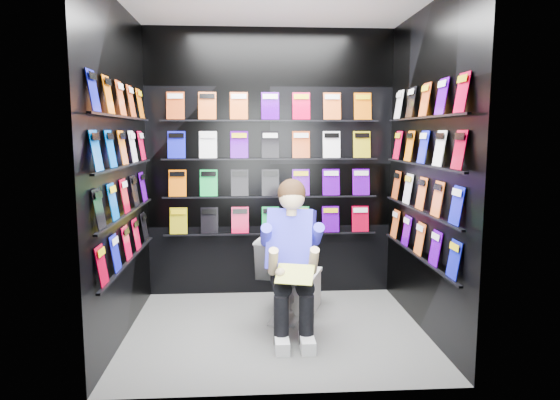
{
  "coord_description": "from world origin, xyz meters",
  "views": [
    {
      "loc": [
        -0.22,
        -3.89,
        1.6
      ],
      "look_at": [
        0.04,
        0.15,
        1.06
      ],
      "focal_mm": 32.0,
      "sensor_mm": 36.0,
      "label": 1
    }
  ],
  "objects": [
    {
      "name": "floor",
      "position": [
        0.0,
        0.0,
        0.0
      ],
      "size": [
        2.4,
        2.4,
        0.0
      ],
      "primitive_type": "plane",
      "color": "#60605D",
      "rests_on": "ground"
    },
    {
      "name": "reader",
      "position": [
        0.12,
        -0.03,
        0.75
      ],
      "size": [
        0.67,
        0.83,
        1.33
      ],
      "primitive_type": null,
      "rotation": [
        0.0,
        0.0,
        -0.28
      ],
      "color": "#2E2AD1",
      "rests_on": "toilet"
    },
    {
      "name": "longbox",
      "position": [
        0.28,
        0.47,
        0.16
      ],
      "size": [
        0.36,
        0.48,
        0.32
      ],
      "primitive_type": "cube",
      "rotation": [
        0.0,
        0.0,
        -0.34
      ],
      "color": "silver",
      "rests_on": "floor"
    },
    {
      "name": "wall_front",
      "position": [
        0.0,
        -1.0,
        1.3
      ],
      "size": [
        2.4,
        0.04,
        2.6
      ],
      "primitive_type": "cube",
      "color": "black",
      "rests_on": "floor"
    },
    {
      "name": "wall_right",
      "position": [
        1.2,
        0.0,
        1.3
      ],
      "size": [
        0.04,
        2.0,
        2.6
      ],
      "primitive_type": "cube",
      "color": "black",
      "rests_on": "floor"
    },
    {
      "name": "wall_back",
      "position": [
        0.0,
        1.0,
        1.3
      ],
      "size": [
        2.4,
        0.04,
        2.6
      ],
      "primitive_type": "cube",
      "color": "black",
      "rests_on": "floor"
    },
    {
      "name": "wall_left",
      "position": [
        -1.2,
        0.0,
        1.3
      ],
      "size": [
        0.04,
        2.0,
        2.6
      ],
      "primitive_type": "cube",
      "color": "black",
      "rests_on": "floor"
    },
    {
      "name": "toilet",
      "position": [
        0.12,
        0.35,
        0.37
      ],
      "size": [
        0.61,
        0.84,
        0.73
      ],
      "primitive_type": "imported",
      "rotation": [
        0.0,
        0.0,
        2.86
      ],
      "color": "white",
      "rests_on": "floor"
    },
    {
      "name": "comics_right",
      "position": [
        1.17,
        0.0,
        1.31
      ],
      "size": [
        0.06,
        1.7,
        1.37
      ],
      "primitive_type": null,
      "color": "#C6481A",
      "rests_on": "wall_right"
    },
    {
      "name": "comics_left",
      "position": [
        -1.17,
        0.0,
        1.31
      ],
      "size": [
        0.06,
        1.7,
        1.37
      ],
      "primitive_type": null,
      "color": "#C6481A",
      "rests_on": "wall_left"
    },
    {
      "name": "held_comic",
      "position": [
        0.12,
        -0.38,
        0.58
      ],
      "size": [
        0.31,
        0.23,
        0.12
      ],
      "primitive_type": "cube",
      "rotation": [
        -0.96,
        0.0,
        -0.28
      ],
      "color": "green",
      "rests_on": "reader"
    },
    {
      "name": "longbox_lid",
      "position": [
        0.28,
        0.47,
        0.34
      ],
      "size": [
        0.39,
        0.51,
        0.03
      ],
      "primitive_type": "cube",
      "rotation": [
        0.0,
        0.0,
        -0.34
      ],
      "color": "silver",
      "rests_on": "longbox"
    },
    {
      "name": "comics_back",
      "position": [
        0.0,
        0.97,
        1.31
      ],
      "size": [
        2.1,
        0.06,
        1.37
      ],
      "primitive_type": null,
      "color": "#C6481A",
      "rests_on": "wall_back"
    }
  ]
}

